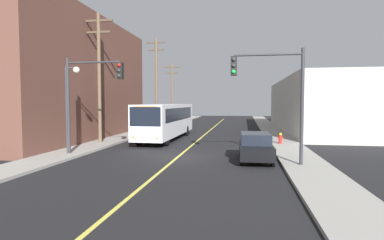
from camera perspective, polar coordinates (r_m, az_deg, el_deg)
ground_plane at (r=19.37m, az=-2.60°, el=-6.80°), size 120.00×120.00×0.00m
sidewalk_left at (r=30.95m, az=-11.92°, el=-2.95°), size 2.50×90.00×0.15m
sidewalk_right at (r=29.03m, az=15.86°, el=-3.41°), size 2.50×90.00×0.15m
lane_stripe_center at (r=34.06m, az=2.67°, el=-2.44°), size 0.16×60.00×0.01m
building_left_brick at (r=31.91m, az=-23.99°, el=6.87°), size 10.00×21.52×11.10m
building_right_warehouse at (r=40.92m, az=24.35°, el=2.49°), size 12.00×27.27×6.10m
city_bus at (r=28.40m, az=-4.68°, el=0.09°), size 2.74×12.19×3.20m
parked_car_black at (r=18.30m, az=11.56°, el=-4.78°), size 1.89×4.44×1.62m
utility_pole_near at (r=26.22m, az=-16.66°, el=8.43°), size 2.40×0.28×10.30m
utility_pole_mid at (r=39.91m, az=-6.57°, el=7.50°), size 2.40×0.28×11.36m
utility_pole_far at (r=48.92m, az=-3.70°, el=5.47°), size 2.40×0.28×9.30m
traffic_signal_left_corner at (r=20.39m, az=-18.11°, el=5.69°), size 3.75×0.48×6.00m
traffic_signal_right_corner at (r=16.75m, az=14.40°, el=6.32°), size 3.75×0.48×6.00m
street_lamp_left at (r=21.08m, az=-21.47°, el=4.01°), size 0.98×0.40×5.50m
fire_hydrant at (r=25.36m, az=15.89°, el=-3.20°), size 0.44×0.26×0.84m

